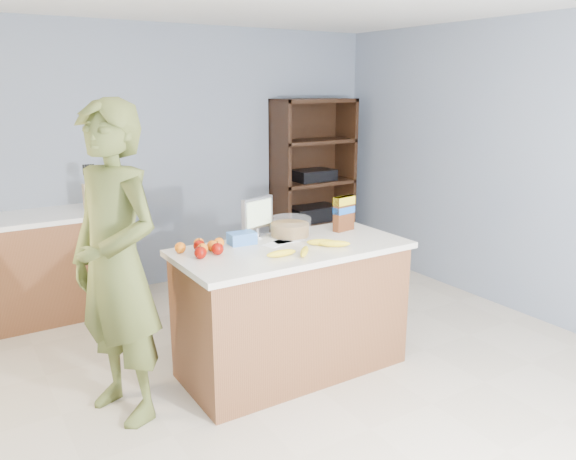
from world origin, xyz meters
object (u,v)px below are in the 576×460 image
counter_peninsula (292,314)px  cereal_box (344,211)px  tv (257,215)px  person (116,265)px  shelving_unit (311,185)px

counter_peninsula → cereal_box: bearing=15.1°
tv → cereal_box: size_ratio=1.10×
tv → person: bearing=-167.0°
shelving_unit → cereal_box: size_ratio=7.05×
cereal_box → person: bearing=-178.1°
counter_peninsula → cereal_box: 0.85m
tv → cereal_box: bearing=-17.0°
counter_peninsula → cereal_box: cereal_box is taller
person → cereal_box: 1.69m
shelving_unit → tv: shelving_unit is taller
counter_peninsula → person: bearing=175.5°
counter_peninsula → shelving_unit: 2.61m
cereal_box → shelving_unit: bearing=62.1°
counter_peninsula → person: person is taller
person → cereal_box: person is taller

